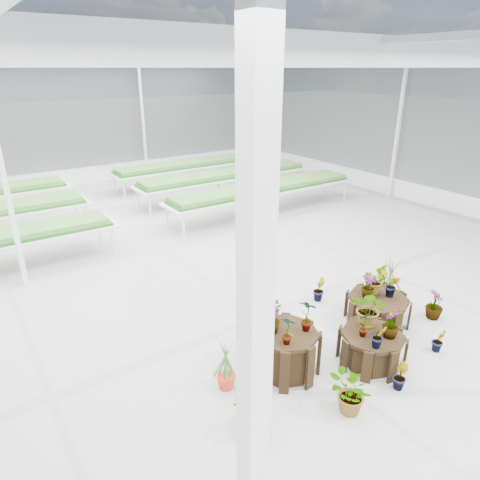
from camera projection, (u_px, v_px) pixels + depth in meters
ground_plane at (256, 328)px, 7.43m from camera, size 24.00×24.00×0.00m
greenhouse_shell at (258, 204)px, 6.58m from camera, size 18.00×24.00×4.50m
steel_frame at (258, 204)px, 6.58m from camera, size 18.00×24.00×4.50m
nursery_benches at (113, 204)px, 12.78m from camera, size 16.00×7.00×0.84m
plinth_tall at (285, 351)px, 6.27m from camera, size 1.07×1.07×0.68m
plinth_mid at (371, 348)px, 6.47m from camera, size 1.15×1.15×0.51m
plinth_low at (377, 309)px, 7.53m from camera, size 1.30×1.30×0.48m
nursery_plants at (340, 323)px, 6.59m from camera, size 4.63×2.77×1.23m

